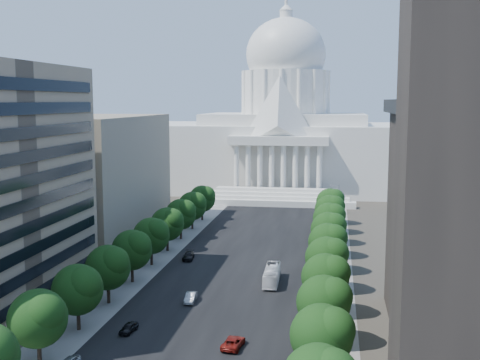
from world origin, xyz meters
The scene contains 33 objects.
road_asphalt centered at (0.00, 90.00, 0.00)m, with size 30.00×260.00×0.01m, color black.
sidewalk_left centered at (-19.00, 90.00, 0.00)m, with size 8.00×260.00×0.02m, color gray.
sidewalk_right centered at (19.00, 90.00, 0.00)m, with size 8.00×260.00×0.02m, color gray.
capitol centered at (0.00, 184.89, 20.01)m, with size 120.00×56.00×73.00m.
office_block_left_far centered at (-48.00, 100.00, 15.00)m, with size 38.00×52.00×30.00m, color gray.
tree_l_b centered at (-17.66, 23.81, 6.45)m, with size 7.79×7.60×9.97m.
tree_l_c centered at (-17.66, 35.81, 6.45)m, with size 7.79×7.60×9.97m.
tree_l_d centered at (-17.66, 47.81, 6.45)m, with size 7.79×7.60×9.97m.
tree_l_e centered at (-17.66, 59.81, 6.45)m, with size 7.79×7.60×9.97m.
tree_l_f centered at (-17.66, 71.81, 6.45)m, with size 7.79×7.60×9.97m.
tree_l_g centered at (-17.66, 83.81, 6.45)m, with size 7.79×7.60×9.97m.
tree_l_h centered at (-17.66, 95.81, 6.45)m, with size 7.79×7.60×9.97m.
tree_l_i centered at (-17.66, 107.81, 6.45)m, with size 7.79×7.60×9.97m.
tree_l_j centered at (-17.66, 119.81, 6.45)m, with size 7.79×7.60×9.97m.
tree_r_b centered at (18.34, 23.81, 6.45)m, with size 7.79×7.60×9.97m.
tree_r_c centered at (18.34, 35.81, 6.45)m, with size 7.79×7.60×9.97m.
tree_r_d centered at (18.34, 47.81, 6.45)m, with size 7.79×7.60×9.97m.
tree_r_e centered at (18.34, 59.81, 6.45)m, with size 7.79×7.60×9.97m.
tree_r_f centered at (18.34, 71.81, 6.45)m, with size 7.79×7.60×9.97m.
tree_r_g centered at (18.34, 83.81, 6.45)m, with size 7.79×7.60×9.97m.
tree_r_h centered at (18.34, 95.81, 6.45)m, with size 7.79×7.60×9.97m.
tree_r_i centered at (18.34, 107.81, 6.45)m, with size 7.79×7.60×9.97m.
tree_r_j centered at (18.34, 119.81, 6.45)m, with size 7.79×7.60×9.97m.
streetlight_b centered at (19.90, 35.00, 5.82)m, with size 2.61×0.44×9.00m.
streetlight_c centered at (19.90, 60.00, 5.82)m, with size 2.61×0.44×9.00m.
streetlight_d centered at (19.90, 85.00, 5.82)m, with size 2.61×0.44×9.00m.
streetlight_e centered at (19.90, 110.00, 5.82)m, with size 2.61×0.44×9.00m.
streetlight_f centered at (19.90, 135.00, 5.82)m, with size 2.61×0.44×9.00m.
car_dark_a centered at (-10.29, 36.09, 0.68)m, with size 1.61×4.01×1.37m, color black.
car_silver centered at (-4.50, 50.71, 0.77)m, with size 1.63×4.67×1.54m, color #A5A8AD.
car_red centered at (5.82, 33.08, 0.73)m, with size 2.42×5.26×1.46m, color maroon.
car_dark_b centered at (-11.47, 77.33, 0.76)m, with size 2.14×5.27×1.53m, color black.
city_bus centered at (7.96, 63.45, 1.54)m, with size 2.59×11.09×3.09m, color white.
Camera 1 is at (19.18, -44.86, 33.78)m, focal length 45.00 mm.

